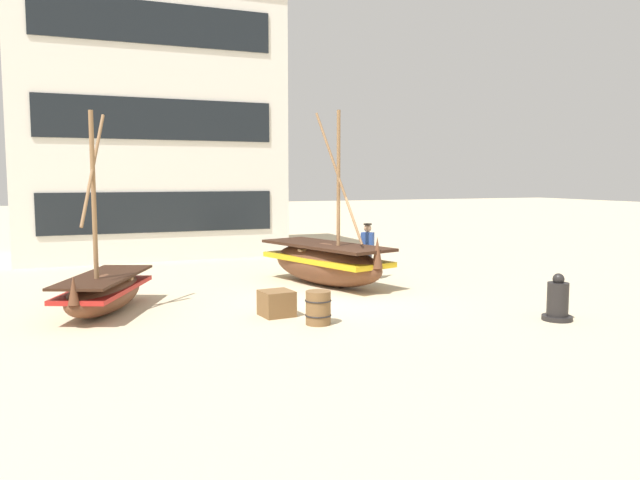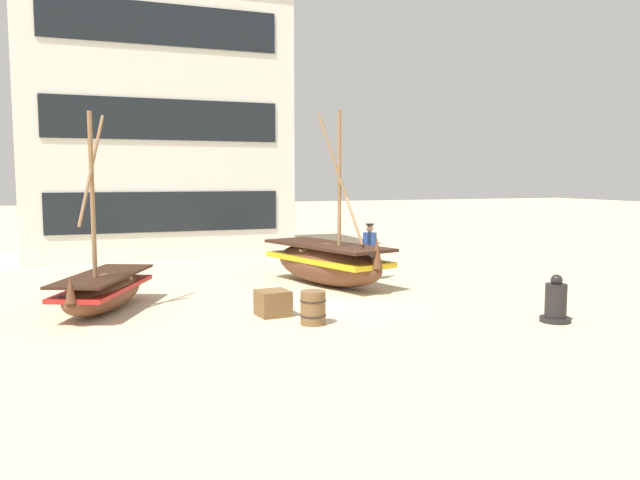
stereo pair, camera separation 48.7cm
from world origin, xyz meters
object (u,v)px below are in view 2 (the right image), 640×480
object	(u,v)px
wooden_barrel	(313,308)
fishing_boat_near_left	(103,290)
fisherman_by_hull	(370,252)
capstan_winch	(556,303)
harbor_building_main	(156,125)
fishing_boat_centre_large	(328,262)
cargo_crate	(273,303)

from	to	relation	value
wooden_barrel	fishing_boat_near_left	bearing A→B (deg)	143.84
wooden_barrel	fisherman_by_hull	bearing A→B (deg)	53.14
capstan_winch	harbor_building_main	size ratio (longest dim) A/B	0.10
wooden_barrel	harbor_building_main	xyz separation A→B (m)	(-1.61, 13.63, 4.72)
capstan_winch	harbor_building_main	bearing A→B (deg)	113.00
wooden_barrel	harbor_building_main	world-z (taller)	harbor_building_main
fishing_boat_centre_large	wooden_barrel	distance (m)	4.80
fisherman_by_hull	wooden_barrel	distance (m)	5.81
capstan_winch	harbor_building_main	world-z (taller)	harbor_building_main
fisherman_by_hull	fishing_boat_near_left	bearing A→B (deg)	-167.29
fishing_boat_near_left	fisherman_by_hull	world-z (taller)	fishing_boat_near_left
wooden_barrel	harbor_building_main	bearing A→B (deg)	96.73
fishing_boat_near_left	cargo_crate	bearing A→B (deg)	-28.10
fisherman_by_hull	cargo_crate	distance (m)	5.39
fisherman_by_hull	harbor_building_main	distance (m)	11.17
fishing_boat_centre_large	harbor_building_main	size ratio (longest dim) A/B	0.48
fishing_boat_centre_large	wooden_barrel	world-z (taller)	fishing_boat_centre_large
fisherman_by_hull	capstan_winch	bearing A→B (deg)	-77.46
fishing_boat_centre_large	wooden_barrel	bearing A→B (deg)	-114.98
fishing_boat_centre_large	harbor_building_main	world-z (taller)	harbor_building_main
capstan_winch	cargo_crate	distance (m)	6.03
wooden_barrel	fishing_boat_centre_large	bearing A→B (deg)	65.02
fishing_boat_near_left	fisherman_by_hull	xyz separation A→B (m)	(7.49, 1.69, 0.35)
capstan_winch	fishing_boat_centre_large	bearing A→B (deg)	115.50
fishing_boat_near_left	fishing_boat_centre_large	world-z (taller)	fishing_boat_centre_large
wooden_barrel	cargo_crate	xyz separation A→B (m)	(-0.55, 1.08, -0.07)
fishing_boat_near_left	cargo_crate	size ratio (longest dim) A/B	6.63
fishing_boat_near_left	fisherman_by_hull	size ratio (longest dim) A/B	2.65
fishing_boat_near_left	fishing_boat_centre_large	distance (m)	6.21
wooden_barrel	cargo_crate	world-z (taller)	wooden_barrel
capstan_winch	cargo_crate	world-z (taller)	capstan_winch
fishing_boat_near_left	wooden_barrel	bearing A→B (deg)	-36.16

